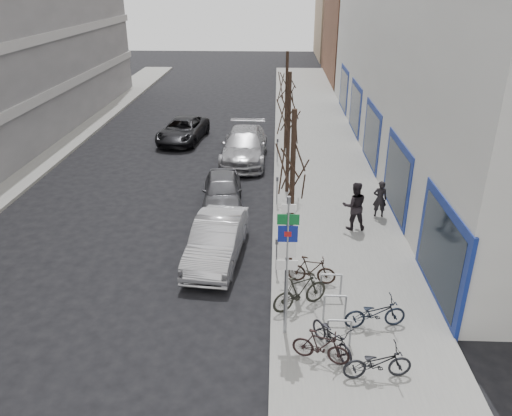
# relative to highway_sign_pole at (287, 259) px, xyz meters

# --- Properties ---
(ground) EXTENTS (120.00, 120.00, 0.00)m
(ground) POSITION_rel_highway_sign_pole_xyz_m (-2.40, 0.01, -2.46)
(ground) COLOR black
(ground) RESTS_ON ground
(sidewalk_east) EXTENTS (5.00, 70.00, 0.15)m
(sidewalk_east) POSITION_rel_highway_sign_pole_xyz_m (2.10, 10.01, -2.38)
(sidewalk_east) COLOR slate
(sidewalk_east) RESTS_ON ground
(brick_building_far) EXTENTS (12.00, 14.00, 8.00)m
(brick_building_far) POSITION_rel_highway_sign_pole_xyz_m (10.60, 40.01, 1.54)
(brick_building_far) COLOR brown
(brick_building_far) RESTS_ON ground
(tan_building_far) EXTENTS (13.00, 12.00, 9.00)m
(tan_building_far) POSITION_rel_highway_sign_pole_xyz_m (11.10, 55.01, 2.04)
(tan_building_far) COLOR #937A5B
(tan_building_far) RESTS_ON ground
(highway_sign_pole) EXTENTS (0.55, 0.10, 4.20)m
(highway_sign_pole) POSITION_rel_highway_sign_pole_xyz_m (0.00, 0.00, 0.00)
(highway_sign_pole) COLOR gray
(highway_sign_pole) RESTS_ON ground
(bike_rack) EXTENTS (0.66, 2.26, 0.83)m
(bike_rack) POSITION_rel_highway_sign_pole_xyz_m (1.40, 0.61, -1.80)
(bike_rack) COLOR gray
(bike_rack) RESTS_ON sidewalk_east
(tree_near) EXTENTS (1.80, 1.80, 5.50)m
(tree_near) POSITION_rel_highway_sign_pole_xyz_m (0.20, 3.51, 1.65)
(tree_near) COLOR black
(tree_near) RESTS_ON ground
(tree_mid) EXTENTS (1.80, 1.80, 5.50)m
(tree_mid) POSITION_rel_highway_sign_pole_xyz_m (0.20, 10.01, 1.65)
(tree_mid) COLOR black
(tree_mid) RESTS_ON ground
(tree_far) EXTENTS (1.80, 1.80, 5.50)m
(tree_far) POSITION_rel_highway_sign_pole_xyz_m (0.20, 16.51, 1.65)
(tree_far) COLOR black
(tree_far) RESTS_ON ground
(meter_front) EXTENTS (0.10, 0.08, 1.27)m
(meter_front) POSITION_rel_highway_sign_pole_xyz_m (-0.25, 3.01, -1.54)
(meter_front) COLOR gray
(meter_front) RESTS_ON sidewalk_east
(meter_mid) EXTENTS (0.10, 0.08, 1.27)m
(meter_mid) POSITION_rel_highway_sign_pole_xyz_m (-0.25, 8.51, -1.54)
(meter_mid) COLOR gray
(meter_mid) RESTS_ON sidewalk_east
(meter_back) EXTENTS (0.10, 0.08, 1.27)m
(meter_back) POSITION_rel_highway_sign_pole_xyz_m (-0.25, 14.01, -1.54)
(meter_back) COLOR gray
(meter_back) RESTS_ON sidewalk_east
(bike_near_left) EXTENTS (1.30, 1.70, 1.02)m
(bike_near_left) POSITION_rel_highway_sign_pole_xyz_m (1.20, -0.69, -1.80)
(bike_near_left) COLOR black
(bike_near_left) RESTS_ON sidewalk_east
(bike_near_right) EXTENTS (1.57, 0.89, 0.91)m
(bike_near_right) POSITION_rel_highway_sign_pole_xyz_m (0.88, -1.09, -1.85)
(bike_near_right) COLOR black
(bike_near_right) RESTS_ON sidewalk_east
(bike_mid_curb) EXTENTS (1.79, 0.78, 1.06)m
(bike_mid_curb) POSITION_rel_highway_sign_pole_xyz_m (2.48, 0.35, -1.78)
(bike_mid_curb) COLOR black
(bike_mid_curb) RESTS_ON sidewalk_east
(bike_mid_inner) EXTENTS (1.87, 1.40, 1.12)m
(bike_mid_inner) POSITION_rel_highway_sign_pole_xyz_m (0.44, 1.16, -1.75)
(bike_mid_inner) COLOR black
(bike_mid_inner) RESTS_ON sidewalk_east
(bike_far_curb) EXTENTS (1.74, 0.72, 1.03)m
(bike_far_curb) POSITION_rel_highway_sign_pole_xyz_m (2.20, -1.61, -1.79)
(bike_far_curb) COLOR black
(bike_far_curb) RESTS_ON sidewalk_east
(bike_far_inner) EXTENTS (1.61, 0.71, 0.94)m
(bike_far_inner) POSITION_rel_highway_sign_pole_xyz_m (0.86, 2.50, -1.84)
(bike_far_inner) COLOR black
(bike_far_inner) RESTS_ON sidewalk_east
(parked_car_front) EXTENTS (1.99, 4.64, 1.49)m
(parked_car_front) POSITION_rel_highway_sign_pole_xyz_m (-2.33, 4.10, -1.71)
(parked_car_front) COLOR #B9B9BF
(parked_car_front) RESTS_ON ground
(parked_car_mid) EXTENTS (2.02, 4.26, 1.40)m
(parked_car_mid) POSITION_rel_highway_sign_pole_xyz_m (-2.60, 8.66, -1.76)
(parked_car_mid) COLOR #49494E
(parked_car_mid) RESTS_ON ground
(parked_car_back) EXTENTS (2.44, 5.78, 1.67)m
(parked_car_back) POSITION_rel_highway_sign_pole_xyz_m (-2.03, 14.64, -1.62)
(parked_car_back) COLOR #96959A
(parked_car_back) RESTS_ON ground
(lane_car) EXTENTS (2.87, 5.17, 1.37)m
(lane_car) POSITION_rel_highway_sign_pole_xyz_m (-5.97, 18.08, -1.77)
(lane_car) COLOR black
(lane_car) RESTS_ON ground
(pedestrian_near) EXTENTS (0.58, 0.39, 1.54)m
(pedestrian_near) POSITION_rel_highway_sign_pole_xyz_m (3.90, 7.54, -1.54)
(pedestrian_near) COLOR black
(pedestrian_near) RESTS_ON sidewalk_east
(pedestrian_far) EXTENTS (0.74, 0.53, 1.94)m
(pedestrian_far) POSITION_rel_highway_sign_pole_xyz_m (2.70, 6.39, -1.34)
(pedestrian_far) COLOR black
(pedestrian_far) RESTS_ON sidewalk_east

